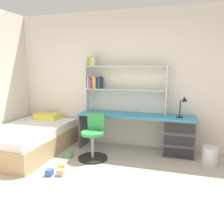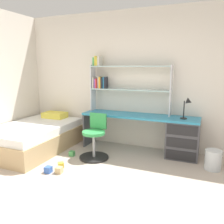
# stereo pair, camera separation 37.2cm
# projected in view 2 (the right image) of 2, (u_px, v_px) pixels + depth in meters

# --- Properties ---
(ground_plane) EXTENTS (6.16, 5.99, 0.02)m
(ground_plane) POSITION_uv_depth(u_px,v_px,m) (82.00, 219.00, 2.49)
(ground_plane) COLOR #B2A393
(room_shell) EXTENTS (6.16, 5.99, 2.68)m
(room_shell) POSITION_uv_depth(u_px,v_px,m) (51.00, 83.00, 3.88)
(room_shell) COLOR silver
(room_shell) RESTS_ON ground_plane
(desk) EXTENTS (2.19, 0.51, 0.71)m
(desk) POSITION_uv_depth(u_px,v_px,m) (170.00, 134.00, 4.21)
(desk) COLOR teal
(desk) RESTS_ON ground_plane
(bookshelf_hutch) EXTENTS (1.60, 0.22, 1.10)m
(bookshelf_hutch) POSITION_uv_depth(u_px,v_px,m) (119.00, 80.00, 4.55)
(bookshelf_hutch) COLOR silver
(bookshelf_hutch) RESTS_ON desk
(desk_lamp) EXTENTS (0.20, 0.17, 0.38)m
(desk_lamp) POSITION_uv_depth(u_px,v_px,m) (188.00, 105.00, 3.95)
(desk_lamp) COLOR black
(desk_lamp) RESTS_ON desk
(swivel_chair) EXTENTS (0.52, 0.52, 0.78)m
(swivel_chair) POSITION_uv_depth(u_px,v_px,m) (95.00, 141.00, 4.11)
(swivel_chair) COLOR black
(swivel_chair) RESTS_ON ground_plane
(bed_platform) EXTENTS (1.22, 1.87, 0.61)m
(bed_platform) POSITION_uv_depth(u_px,v_px,m) (35.00, 137.00, 4.58)
(bed_platform) COLOR tan
(bed_platform) RESTS_ON ground_plane
(waste_bin) EXTENTS (0.25, 0.25, 0.32)m
(waste_bin) POSITION_uv_depth(u_px,v_px,m) (213.00, 160.00, 3.66)
(waste_bin) COLOR silver
(waste_bin) RESTS_ON ground_plane
(toy_block_natural_0) EXTENTS (0.11, 0.11, 0.10)m
(toy_block_natural_0) POSITION_uv_depth(u_px,v_px,m) (59.00, 170.00, 3.55)
(toy_block_natural_0) COLOR tan
(toy_block_natural_0) RESTS_ON ground_plane
(toy_block_green_1) EXTENTS (0.09, 0.09, 0.09)m
(toy_block_green_1) POSITION_uv_depth(u_px,v_px,m) (72.00, 154.00, 4.24)
(toy_block_green_1) COLOR #479E51
(toy_block_green_1) RESTS_ON ground_plane
(toy_block_blue_2) EXTENTS (0.10, 0.10, 0.10)m
(toy_block_blue_2) POSITION_uv_depth(u_px,v_px,m) (48.00, 170.00, 3.56)
(toy_block_blue_2) COLOR #3860B7
(toy_block_blue_2) RESTS_ON ground_plane
(toy_block_yellow_3) EXTENTS (0.12, 0.12, 0.09)m
(toy_block_yellow_3) POSITION_uv_depth(u_px,v_px,m) (61.00, 165.00, 3.74)
(toy_block_yellow_3) COLOR gold
(toy_block_yellow_3) RESTS_ON ground_plane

